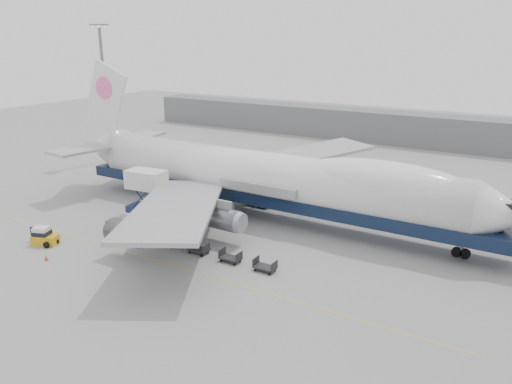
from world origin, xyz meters
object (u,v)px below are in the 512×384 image
Objects in this scene: catering_truck at (147,190)px; ground_worker at (32,234)px; baggage_tug at (44,237)px; airliner at (269,177)px.

ground_worker is at bearing -116.65° from catering_truck.
ground_worker is at bearing 164.33° from baggage_tug.
ground_worker is at bearing -132.57° from airliner.
airliner is 16.50m from catering_truck.
catering_truck is 15.22m from ground_worker.
baggage_tug is (-17.90, -21.39, -4.69)m from airliner.
baggage_tug is (-3.36, -13.90, -2.53)m from catering_truck.
baggage_tug is 1.76× the size of ground_worker.
baggage_tug is at bearing -95.67° from ground_worker.
baggage_tug is at bearing -109.78° from catering_truck.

